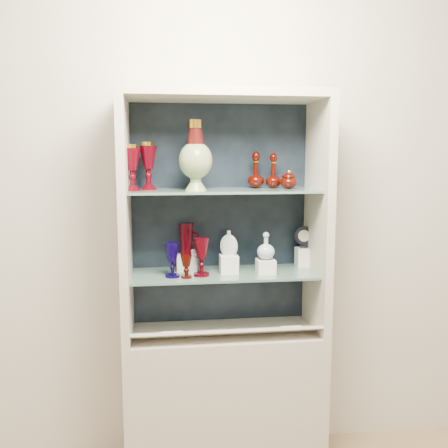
{
  "coord_description": "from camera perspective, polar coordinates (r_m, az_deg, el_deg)",
  "views": [
    {
      "loc": [
        -0.31,
        -0.89,
        1.64
      ],
      "look_at": [
        0.0,
        1.53,
        1.3
      ],
      "focal_mm": 40.0,
      "sensor_mm": 36.0,
      "label": 1
    }
  ],
  "objects": [
    {
      "name": "enamel_urn",
      "position": [
        2.4,
        -3.27,
        7.83
      ],
      "size": [
        0.19,
        0.19,
        0.33
      ],
      "primitive_type": null,
      "rotation": [
        0.0,
        0.0,
        0.19
      ],
      "color": "#12451D",
      "rests_on": "shelf_upper"
    },
    {
      "name": "ruby_goblet_small",
      "position": [
        2.42,
        -4.33,
        -4.88
      ],
      "size": [
        0.07,
        0.07,
        0.11
      ],
      "primitive_type": null,
      "rotation": [
        0.0,
        0.0,
        0.42
      ],
      "color": "#3A0701",
      "rests_on": "shelf_lower"
    },
    {
      "name": "pedestal_lamp_left",
      "position": [
        2.46,
        -8.66,
        6.58
      ],
      "size": [
        0.11,
        0.11,
        0.23
      ],
      "primitive_type": null,
      "rotation": [
        0.0,
        0.0,
        0.36
      ],
      "color": "#440009",
      "rests_on": "shelf_upper"
    },
    {
      "name": "riser_flat_flask",
      "position": [
        2.51,
        0.55,
        -4.59
      ],
      "size": [
        0.09,
        0.09,
        0.09
      ],
      "primitive_type": "cube",
      "color": "silver",
      "rests_on": "shelf_lower"
    },
    {
      "name": "cabinet_side_left",
      "position": [
        2.45,
        -11.23,
        0.38
      ],
      "size": [
        0.04,
        0.4,
        1.15
      ],
      "primitive_type": "cube",
      "color": "#BDB4A2",
      "rests_on": "cabinet_base"
    },
    {
      "name": "cabinet_side_right",
      "position": [
        2.56,
        10.7,
        0.74
      ],
      "size": [
        0.04,
        0.4,
        1.15
      ],
      "primitive_type": "cube",
      "color": "#BDB4A2",
      "rests_on": "cabinet_base"
    },
    {
      "name": "riser_clear_round_decanter",
      "position": [
        2.51,
        4.79,
        -4.84
      ],
      "size": [
        0.09,
        0.09,
        0.07
      ],
      "primitive_type": "cube",
      "color": "silver",
      "rests_on": "shelf_lower"
    },
    {
      "name": "label_card_1",
      "position": [
        2.54,
        7.47,
        -11.59
      ],
      "size": [
        0.1,
        0.06,
        0.03
      ],
      "primitive_type": "cube",
      "rotation": [
        -0.44,
        0.0,
        0.0
      ],
      "color": "white",
      "rests_on": "label_ledge"
    },
    {
      "name": "clear_round_decanter",
      "position": [
        2.49,
        4.81,
        -2.58
      ],
      "size": [
        0.11,
        0.11,
        0.13
      ],
      "primitive_type": null,
      "rotation": [
        0.0,
        0.0,
        0.25
      ],
      "color": "#A7B6C1",
      "rests_on": "riser_clear_round_decanter"
    },
    {
      "name": "cameo_medallion",
      "position": [
        2.67,
        9.13,
        -1.44
      ],
      "size": [
        0.11,
        0.07,
        0.12
      ],
      "primitive_type": null,
      "rotation": [
        0.0,
        0.0,
        -0.32
      ],
      "color": "black",
      "rests_on": "riser_cameo_medallion"
    },
    {
      "name": "clear_square_bottle",
      "position": [
        2.5,
        -3.54,
        -4.27
      ],
      "size": [
        0.05,
        0.05,
        0.12
      ],
      "primitive_type": null,
      "rotation": [
        0.0,
        0.0,
        -0.25
      ],
      "color": "#A7B6C1",
      "rests_on": "shelf_lower"
    },
    {
      "name": "ruby_pitcher",
      "position": [
        2.56,
        -4.35,
        -1.71
      ],
      "size": [
        0.12,
        0.08,
        0.16
      ],
      "primitive_type": null,
      "rotation": [
        0.0,
        0.0,
        0.01
      ],
      "color": "#440009",
      "rests_on": "riser_ruby_pitcher"
    },
    {
      "name": "riser_ruby_pitcher",
      "position": [
        2.58,
        -4.32,
        -4.37
      ],
      "size": [
        0.1,
        0.1,
        0.08
      ],
      "primitive_type": "cube",
      "color": "silver",
      "rests_on": "shelf_lower"
    },
    {
      "name": "label_ledge",
      "position": [
        2.48,
        0.33,
        -12.32
      ],
      "size": [
        0.92,
        0.17,
        0.09
      ],
      "primitive_type": "cube",
      "rotation": [
        -0.44,
        0.0,
        0.0
      ],
      "color": "#BDB4A2",
      "rests_on": "cabinet_base"
    },
    {
      "name": "cobalt_goblet",
      "position": [
        2.43,
        -5.93,
        -4.12
      ],
      "size": [
        0.08,
        0.08,
        0.17
      ],
      "primitive_type": null,
      "rotation": [
        0.0,
        0.0,
        -0.12
      ],
      "color": "#09003A",
      "rests_on": "shelf_lower"
    },
    {
      "name": "cabinet_base",
      "position": [
        2.75,
        -0.0,
        -19.47
      ],
      "size": [
        1.0,
        0.4,
        0.75
      ],
      "primitive_type": "cube",
      "color": "#BDB4A2",
      "rests_on": "ground"
    },
    {
      "name": "shelf_lower",
      "position": [
        2.53,
        -0.06,
        -5.69
      ],
      "size": [
        0.92,
        0.34,
        0.01
      ],
      "primitive_type": "cube",
      "color": "slate",
      "rests_on": "cabinet_side_left"
    },
    {
      "name": "wall_back",
      "position": [
        2.67,
        -0.6,
        2.78
      ],
      "size": [
        3.5,
        0.02,
        2.8
      ],
      "primitive_type": "cube",
      "color": "beige",
      "rests_on": "ground"
    },
    {
      "name": "riser_cameo_medallion",
      "position": [
        2.69,
        9.08,
        -3.75
      ],
      "size": [
        0.08,
        0.08,
        0.1
      ],
      "primitive_type": "cube",
      "color": "silver",
      "rests_on": "shelf_lower"
    },
    {
      "name": "cabinet_back_panel",
      "position": [
        2.65,
        -0.52,
        1.1
      ],
      "size": [
        0.98,
        0.02,
        1.15
      ],
      "primitive_type": "cube",
      "color": "black",
      "rests_on": "cabinet_base"
    },
    {
      "name": "pedestal_lamp_right",
      "position": [
        2.41,
        -10.45,
        6.36
      ],
      "size": [
        0.11,
        0.11,
        0.22
      ],
      "primitive_type": null,
      "rotation": [
        0.0,
        0.0,
        -0.32
      ],
      "color": "#440009",
      "rests_on": "shelf_upper"
    },
    {
      "name": "flat_flask",
      "position": [
        2.49,
        0.56,
        -2.14
      ],
      "size": [
        0.1,
        0.07,
        0.13
      ],
      "primitive_type": null,
      "rotation": [
        0.0,
        0.0,
        -0.42
      ],
      "color": "#AAB8BE",
      "rests_on": "riser_flat_flask"
    },
    {
      "name": "label_card_0",
      "position": [
        2.46,
        -6.01,
        -12.2
      ],
      "size": [
        0.1,
        0.06,
        0.03
      ],
      "primitive_type": "cube",
      "rotation": [
        -0.44,
        0.0,
        0.0
      ],
      "color": "white",
      "rests_on": "label_ledge"
    },
    {
      "name": "lidded_bowl",
      "position": [
        2.52,
        7.41,
        5.11
      ],
      "size": [
        0.11,
        0.11,
        0.1
      ],
      "primitive_type": null,
      "rotation": [
        0.0,
        0.0,
        0.34
      ],
      "color": "#3A0701",
      "rests_on": "shelf_upper"
    },
    {
      "name": "shelf_upper",
      "position": [
        2.46,
        -0.06,
        3.84
      ],
      "size": [
        0.92,
        0.34,
        0.01
      ],
      "primitive_type": "cube",
      "color": "slate",
      "rests_on": "cabinet_side_left"
    },
    {
      "name": "ruby_goblet_tall",
      "position": [
        2.44,
        -2.61,
        -3.79
      ],
      "size": [
        0.08,
        0.08,
        0.19
      ],
      "primitive_type": null,
      "rotation": [
        0.0,
        0.0,
        -0.08
      ],
      "color": "#440009",
      "rests_on": "shelf_lower"
    },
    {
      "name": "ruby_decanter_a",
      "position": [
        2.56,
        5.66,
        6.33
      ],
      "size": [
        0.09,
        0.09,
        0.2
      ],
      "primitive_type": null,
      "rotation": [
        0.0,
        0.0,
        -0.16
      ],
      "color": "#3A0701",
      "rests_on": "shelf_upper"
    },
    {
      "name": "ruby_decanter_b",
      "position": [
        2.56,
        3.66,
        6.33
      ],
      "size": [
        0.1,
        0.1,
        0.2
      ],
      "primitive_type": null,
      "rotation": [
        0.0,
        0.0,
        0.2
      ],
      "color": "#3A0701",
      "rests_on": "shelf_upper"
    },
    {
      "name": "cabinet_top_cap",
      "position": [
        2.45,
        -0.0,
        14.49
      ],
      "size": [
        1.0,
        0.4,
        0.04
      ],
      "primitive_type": "cube",
      "color": "#BDB4A2",
      "rests_on": "cabinet_side_left"
    }
  ]
}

